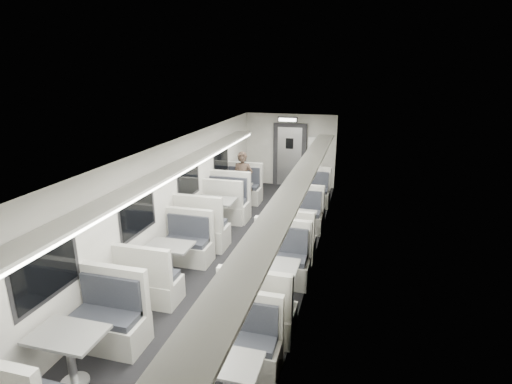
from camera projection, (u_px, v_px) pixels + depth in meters
The scene contains 18 objects.
room at pixel (235, 210), 7.73m from camera, with size 3.24×12.24×2.64m.
booth_left_a at pixel (235, 197), 11.05m from camera, with size 1.07×2.18×1.16m.
booth_left_b at pixel (215, 215), 9.62m from camera, with size 1.16×2.35×1.26m.
booth_left_c at pixel (170, 262), 7.45m from camera, with size 1.01×2.04×1.09m.
booth_left_d at pixel (71, 358), 4.95m from camera, with size 1.06×2.15×1.15m.
booth_right_a at pixel (308, 201), 10.79m from camera, with size 1.02×2.08×1.11m.
booth_right_b at pixel (296, 227), 9.02m from camera, with size 1.03×2.08×1.11m.
booth_right_c at pixel (271, 284), 6.63m from camera, with size 1.08×2.19×1.17m.
passenger at pixel (243, 180), 11.16m from camera, with size 0.59×0.39×1.62m, color black.
window_a at pixel (221, 160), 11.19m from camera, with size 0.02×1.18×0.84m, color black.
window_b at pixel (189, 181), 9.16m from camera, with size 0.02×1.18×0.84m, color black.
window_c at pixel (138, 213), 7.13m from camera, with size 0.02×1.18×0.84m, color black.
window_d at pixel (47, 271), 5.10m from camera, with size 0.02×1.18×0.84m, color black.
luggage_rack_left at pixel (166, 173), 7.54m from camera, with size 0.46×10.40×0.09m.
luggage_rack_right at pixel (297, 183), 6.93m from camera, with size 0.46×10.40×0.09m.
vestibule_door at pixel (290, 155), 13.25m from camera, with size 1.10×0.13×2.10m.
exit_sign at pixel (288, 120), 12.43m from camera, with size 0.62×0.12×0.16m.
wall_notice at pixel (313, 143), 12.91m from camera, with size 0.32×0.02×0.40m, color white.
Camera 1 is at (2.28, -6.92, 3.83)m, focal length 28.00 mm.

